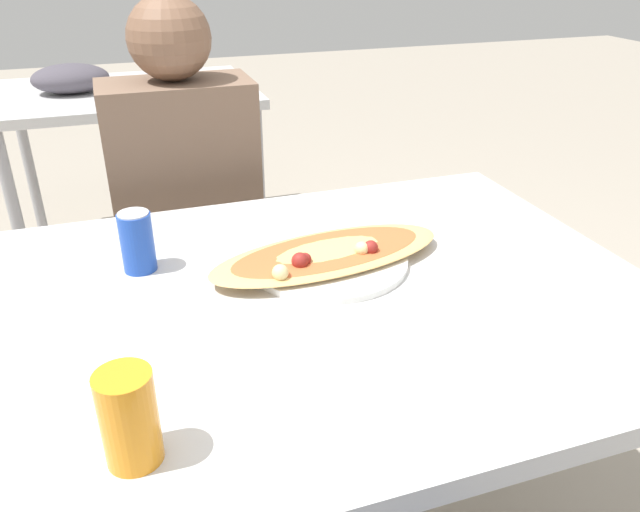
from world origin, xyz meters
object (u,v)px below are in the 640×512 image
(dining_table, at_px, (305,323))
(soda_can, at_px, (137,242))
(chair_far_seated, at_px, (188,248))
(drink_glass, at_px, (129,418))
(pizza_main, at_px, (328,256))
(person_seated, at_px, (186,188))

(dining_table, relative_size, soda_can, 10.83)
(chair_far_seated, bearing_deg, drink_glass, 79.90)
(drink_glass, bearing_deg, pizza_main, 45.75)
(person_seated, distance_m, soda_can, 0.54)
(chair_far_seated, relative_size, soda_can, 6.79)
(person_seated, bearing_deg, dining_table, 100.20)
(chair_far_seated, xyz_separation_m, drink_glass, (-0.20, -1.14, 0.34))
(dining_table, distance_m, pizza_main, 0.16)
(pizza_main, bearing_deg, dining_table, -129.36)
(pizza_main, bearing_deg, soda_can, 164.59)
(chair_far_seated, bearing_deg, dining_table, 98.87)
(pizza_main, bearing_deg, drink_glass, -134.25)
(pizza_main, relative_size, soda_can, 4.25)
(dining_table, distance_m, drink_glass, 0.48)
(dining_table, xyz_separation_m, person_seated, (-0.13, 0.71, 0.03))
(pizza_main, distance_m, soda_can, 0.38)
(chair_far_seated, height_order, pizza_main, chair_far_seated)
(soda_can, height_order, drink_glass, drink_glass)
(dining_table, bearing_deg, chair_far_seated, 98.87)
(person_seated, relative_size, pizza_main, 2.33)
(chair_far_seated, xyz_separation_m, person_seated, (-0.00, -0.11, 0.24))
(drink_glass, bearing_deg, person_seated, 78.85)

